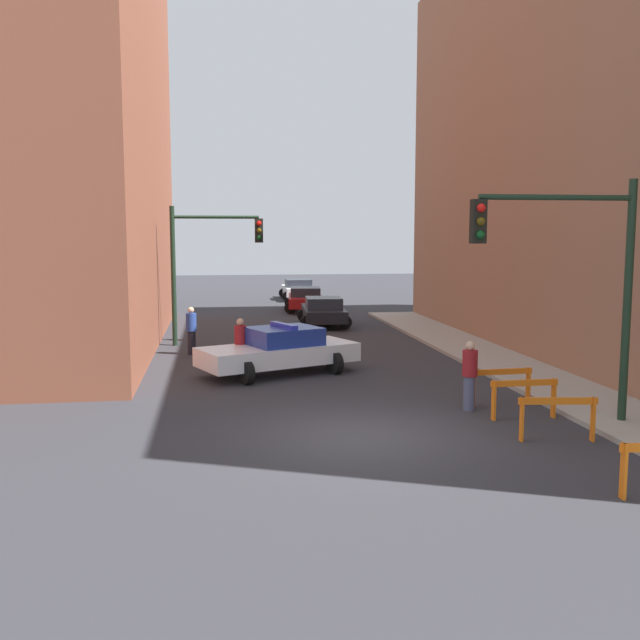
# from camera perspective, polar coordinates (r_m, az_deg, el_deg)

# --- Properties ---
(ground_plane) EXTENTS (120.00, 120.00, 0.00)m
(ground_plane) POSITION_cam_1_polar(r_m,az_deg,el_deg) (14.95, 3.04, -9.29)
(ground_plane) COLOR #2D2D33
(sidewalk_right) EXTENTS (2.40, 44.00, 0.12)m
(sidewalk_right) POSITION_cam_1_polar(r_m,az_deg,el_deg) (17.23, 23.88, -7.48)
(sidewalk_right) COLOR #9E998E
(sidewalk_right) RESTS_ON ground_plane
(traffic_light_near) EXTENTS (3.64, 0.35, 5.20)m
(traffic_light_near) POSITION_cam_1_polar(r_m,az_deg,el_deg) (16.03, 19.96, 4.22)
(traffic_light_near) COLOR black
(traffic_light_near) RESTS_ON sidewalk_right
(traffic_light_far) EXTENTS (3.44, 0.35, 5.20)m
(traffic_light_far) POSITION_cam_1_polar(r_m,az_deg,el_deg) (27.06, -9.36, 5.16)
(traffic_light_far) COLOR black
(traffic_light_far) RESTS_ON ground_plane
(police_car) EXTENTS (5.05, 3.54, 1.52)m
(police_car) POSITION_cam_1_polar(r_m,az_deg,el_deg) (21.29, -3.23, -2.43)
(police_car) COLOR white
(police_car) RESTS_ON ground_plane
(parked_car_near) EXTENTS (2.46, 4.41, 1.31)m
(parked_car_near) POSITION_cam_1_polar(r_m,az_deg,el_deg) (32.59, 0.28, 0.73)
(parked_car_near) COLOR black
(parked_car_near) RESTS_ON ground_plane
(parked_car_mid) EXTENTS (2.56, 4.46, 1.31)m
(parked_car_mid) POSITION_cam_1_polar(r_m,az_deg,el_deg) (38.82, -1.19, 1.71)
(parked_car_mid) COLOR maroon
(parked_car_mid) RESTS_ON ground_plane
(parked_car_far) EXTENTS (2.31, 4.32, 1.31)m
(parked_car_far) POSITION_cam_1_polar(r_m,az_deg,el_deg) (45.79, -1.77, 2.49)
(parked_car_far) COLOR silver
(parked_car_far) RESTS_ON ground_plane
(pedestrian_crossing) EXTENTS (0.46, 0.46, 1.66)m
(pedestrian_crossing) POSITION_cam_1_polar(r_m,az_deg,el_deg) (21.56, -6.38, -1.97)
(pedestrian_crossing) COLOR black
(pedestrian_crossing) RESTS_ON ground_plane
(pedestrian_corner) EXTENTS (0.45, 0.45, 1.66)m
(pedestrian_corner) POSITION_cam_1_polar(r_m,az_deg,el_deg) (25.15, -10.25, -0.78)
(pedestrian_corner) COLOR black
(pedestrian_corner) RESTS_ON ground_plane
(pedestrian_sidewalk) EXTENTS (0.48, 0.48, 1.66)m
(pedestrian_sidewalk) POSITION_cam_1_polar(r_m,az_deg,el_deg) (17.27, 11.88, -4.29)
(pedestrian_sidewalk) COLOR #474C66
(pedestrian_sidewalk) RESTS_ON ground_plane
(barrier_mid) EXTENTS (1.59, 0.36, 0.90)m
(barrier_mid) POSITION_cam_1_polar(r_m,az_deg,el_deg) (15.21, 18.48, -6.95)
(barrier_mid) COLOR orange
(barrier_mid) RESTS_ON ground_plane
(barrier_back) EXTENTS (1.60, 0.19, 0.90)m
(barrier_back) POSITION_cam_1_polar(r_m,az_deg,el_deg) (16.79, 16.02, -5.57)
(barrier_back) COLOR orange
(barrier_back) RESTS_ON ground_plane
(barrier_corner) EXTENTS (1.60, 0.24, 0.90)m
(barrier_corner) POSITION_cam_1_polar(r_m,az_deg,el_deg) (17.99, 14.30, -4.70)
(barrier_corner) COLOR orange
(barrier_corner) RESTS_ON ground_plane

